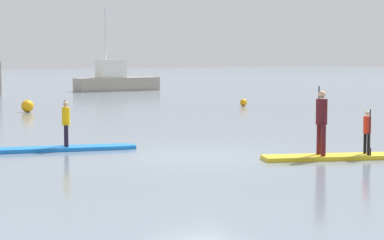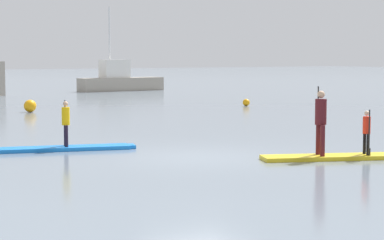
% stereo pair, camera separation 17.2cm
% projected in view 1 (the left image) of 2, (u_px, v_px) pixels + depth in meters
% --- Properties ---
extents(ground_plane, '(240.00, 240.00, 0.00)m').
position_uv_depth(ground_plane, '(198.00, 157.00, 18.12)').
color(ground_plane, slate).
extents(paddleboard_near, '(3.72, 1.70, 0.10)m').
position_uv_depth(paddleboard_near, '(66.00, 148.00, 19.47)').
color(paddleboard_near, blue).
rests_on(paddleboard_near, ground).
extents(paddler_child_solo, '(0.27, 0.40, 1.23)m').
position_uv_depth(paddler_child_solo, '(66.00, 121.00, 19.42)').
color(paddler_child_solo, black).
rests_on(paddler_child_solo, paddleboard_near).
extents(paddleboard_far, '(3.47, 2.03, 0.10)m').
position_uv_depth(paddleboard_far, '(334.00, 157.00, 17.82)').
color(paddleboard_far, gold).
rests_on(paddleboard_far, ground).
extents(paddler_adult, '(0.37, 0.47, 1.67)m').
position_uv_depth(paddler_adult, '(321.00, 118.00, 17.69)').
color(paddler_adult, '#4C1419').
rests_on(paddler_adult, paddleboard_far).
extents(paddler_child_front, '(0.25, 0.36, 1.11)m').
position_uv_depth(paddler_child_front, '(367.00, 130.00, 17.89)').
color(paddler_child_front, black).
rests_on(paddler_child_front, paddleboard_far).
extents(motor_boat_small_navy, '(6.50, 1.75, 6.00)m').
position_uv_depth(motor_boat_small_navy, '(116.00, 80.00, 52.71)').
color(motor_boat_small_navy, '#9E9384').
rests_on(motor_boat_small_navy, ground).
extents(mooring_buoy_near, '(0.56, 0.56, 0.56)m').
position_uv_depth(mooring_buoy_near, '(27.00, 106.00, 32.63)').
color(mooring_buoy_near, orange).
rests_on(mooring_buoy_near, ground).
extents(mooring_buoy_mid, '(0.36, 0.36, 0.36)m').
position_uv_depth(mooring_buoy_mid, '(243.00, 102.00, 36.75)').
color(mooring_buoy_mid, orange).
rests_on(mooring_buoy_mid, ground).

